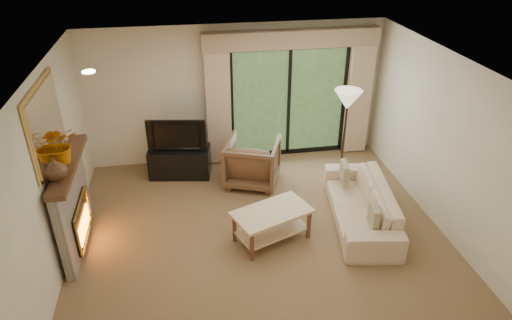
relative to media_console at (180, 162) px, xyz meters
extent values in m
plane|color=olive|center=(1.12, -1.95, -0.27)|extent=(5.50, 5.50, 0.00)
plane|color=white|center=(1.12, -1.95, 2.33)|extent=(5.50, 5.50, 0.00)
plane|color=beige|center=(1.12, 0.55, 1.03)|extent=(5.00, 0.00, 5.00)
plane|color=beige|center=(1.12, -4.45, 1.03)|extent=(5.00, 0.00, 5.00)
plane|color=beige|center=(-1.63, -1.95, 1.03)|extent=(0.00, 5.00, 5.00)
plane|color=beige|center=(3.87, -1.95, 1.03)|extent=(0.00, 5.00, 5.00)
cube|color=#D1B18C|center=(0.77, 0.39, 0.93)|extent=(0.45, 0.18, 2.35)
cube|color=#D1B18C|center=(3.47, 0.39, 0.93)|extent=(0.45, 0.18, 2.35)
cube|color=tan|center=(2.12, 0.41, 2.05)|extent=(3.20, 0.24, 0.32)
cube|color=black|center=(0.00, 0.00, 0.00)|extent=(1.16, 0.67, 0.54)
imported|color=black|center=(0.00, 0.00, 0.57)|extent=(1.05, 0.31, 0.60)
imported|color=brown|center=(1.26, -0.48, 0.14)|extent=(1.15, 1.17, 0.83)
imported|color=beige|center=(2.73, -1.90, 0.04)|extent=(1.16, 2.24, 0.62)
cube|color=brown|center=(2.66, -2.52, 0.25)|extent=(0.14, 0.35, 0.34)
cube|color=brown|center=(2.66, -1.29, 0.25)|extent=(0.15, 0.36, 0.35)
imported|color=#4C2F1C|center=(-1.49, -2.19, 1.25)|extent=(0.33, 0.33, 0.30)
imported|color=#B86207|center=(-1.49, -1.77, 1.36)|extent=(0.56, 0.51, 0.53)
camera|label=1|loc=(0.13, -7.40, 4.04)|focal=32.00mm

